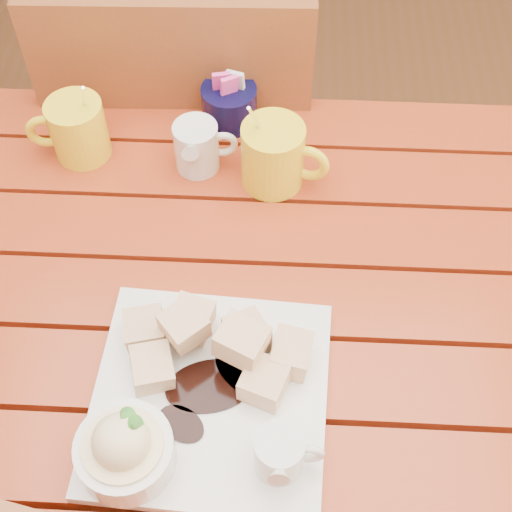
# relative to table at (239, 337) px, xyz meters

# --- Properties ---
(ground) EXTENTS (5.00, 5.00, 0.00)m
(ground) POSITION_rel_table_xyz_m (0.00, -0.00, -0.64)
(ground) COLOR brown
(ground) RESTS_ON ground
(table) EXTENTS (1.20, 0.79, 0.75)m
(table) POSITION_rel_table_xyz_m (0.00, 0.00, 0.00)
(table) COLOR maroon
(table) RESTS_ON ground
(dessert_plate) EXTENTS (0.30, 0.30, 0.11)m
(dessert_plate) POSITION_rel_table_xyz_m (-0.04, -0.17, 0.14)
(dessert_plate) COLOR white
(dessert_plate) RESTS_ON table
(coffee_mug_left) EXTENTS (0.12, 0.09, 0.14)m
(coffee_mug_left) POSITION_rel_table_xyz_m (-0.26, 0.26, 0.16)
(coffee_mug_left) COLOR yellow
(coffee_mug_left) RESTS_ON table
(coffee_mug_right) EXTENTS (0.13, 0.09, 0.15)m
(coffee_mug_right) POSITION_rel_table_xyz_m (0.04, 0.21, 0.16)
(coffee_mug_right) COLOR yellow
(coffee_mug_right) RESTS_ON table
(cream_pitcher) EXTENTS (0.10, 0.08, 0.08)m
(cream_pitcher) POSITION_rel_table_xyz_m (-0.07, 0.24, 0.15)
(cream_pitcher) COLOR white
(cream_pitcher) RESTS_ON table
(sugar_caddy) EXTENTS (0.09, 0.09, 0.10)m
(sugar_caddy) POSITION_rel_table_xyz_m (-0.03, 0.34, 0.14)
(sugar_caddy) COLOR black
(sugar_caddy) RESTS_ON table
(chair_far) EXTENTS (0.46, 0.46, 0.94)m
(chair_far) POSITION_rel_table_xyz_m (-0.13, 0.49, -0.12)
(chair_far) COLOR brown
(chair_far) RESTS_ON ground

